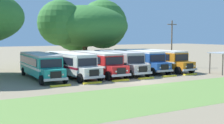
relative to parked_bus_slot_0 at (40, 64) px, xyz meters
The scene contains 16 objects.
ground_plane 11.51m from the parked_bus_slot_0, 41.83° to the right, with size 220.00×220.00×0.00m, color #84755B.
foreground_grass_strip 16.71m from the parked_bus_slot_0, 59.29° to the right, with size 80.00×9.03×0.01m, color olive.
parked_bus_slot_0 is the anchor object (origin of this frame).
parked_bus_slot_1 3.43m from the parked_bus_slot_0, ahead, with size 3.23×10.92×2.82m.
parked_bus_slot_2 6.84m from the parked_bus_slot_0, ahead, with size 2.93×10.87×2.82m.
parked_bus_slot_3 10.16m from the parked_bus_slot_0, ahead, with size 3.02×10.88×2.82m.
parked_bus_slot_4 13.73m from the parked_bus_slot_0, ahead, with size 2.99×10.88×2.82m.
parked_bus_slot_5 16.78m from the parked_bus_slot_0, ahead, with size 3.06×10.89×2.82m.
curb_wheelstop_0 6.53m from the parked_bus_slot_0, 89.13° to the right, with size 2.00×0.36×0.15m, color yellow.
curb_wheelstop_1 7.39m from the parked_bus_slot_0, 61.48° to the right, with size 2.00×0.36×0.15m, color yellow.
curb_wheelstop_2 9.44m from the parked_bus_slot_0, 43.02° to the right, with size 2.00×0.36×0.15m, color yellow.
curb_wheelstop_3 12.09m from the parked_bus_slot_0, 32.00° to the right, with size 2.00×0.36×0.15m, color yellow.
curb_wheelstop_4 15.03m from the parked_bus_slot_0, 25.17° to the right, with size 2.00×0.36×0.15m, color yellow.
curb_wheelstop_5 18.11m from the parked_bus_slot_0, 20.63° to the right, with size 2.00×0.36×0.15m, color yellow.
broad_shade_tree 17.35m from the parked_bus_slot_0, 47.86° to the left, with size 16.70×15.02×11.07m.
utility_pole 21.73m from the parked_bus_slot_0, ahead, with size 1.80×0.20×7.16m.
Camera 1 is at (-18.01, -25.46, 4.85)m, focal length 47.55 mm.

